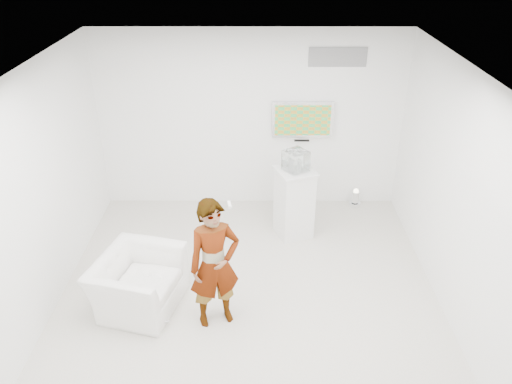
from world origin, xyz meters
TOP-DOWN VIEW (x-y plane):
  - room at (0.00, 0.00)m, footprint 5.01×5.01m
  - tv at (0.85, 2.45)m, footprint 1.00×0.08m
  - logo_decal at (1.35, 2.49)m, footprint 0.90×0.02m
  - person at (-0.39, -0.50)m, footprint 0.72×0.59m
  - armchair at (-1.40, -0.22)m, footprint 1.21×1.30m
  - pedestal at (0.69, 1.45)m, footprint 0.70×0.70m
  - floor_uplight at (1.82, 2.33)m, footprint 0.24×0.24m
  - vitrine at (0.69, 1.45)m, footprint 0.43×0.43m
  - console at (0.69, 1.45)m, footprint 0.10×0.15m
  - wii_remote at (-0.20, -0.27)m, footprint 0.06×0.14m

SIDE VIEW (x-z plane):
  - floor_uplight at x=1.82m, z-range 0.00..0.32m
  - armchair at x=-1.40m, z-range 0.00..0.71m
  - pedestal at x=0.69m, z-range 0.00..1.13m
  - person at x=-0.39m, z-range 0.00..1.69m
  - console at x=0.69m, z-range 1.13..1.32m
  - vitrine at x=0.69m, z-range 1.13..1.43m
  - room at x=0.00m, z-range 0.00..3.00m
  - wii_remote at x=-0.20m, z-range 1.51..1.54m
  - tv at x=0.85m, z-range 1.25..1.85m
  - logo_decal at x=1.35m, z-range 2.40..2.70m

